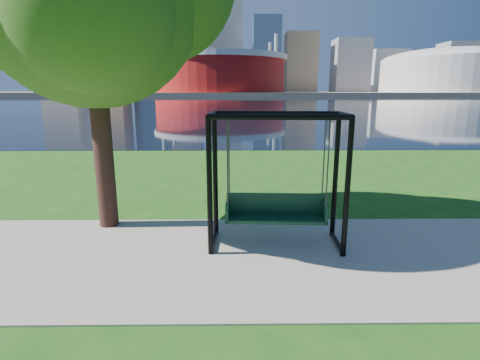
{
  "coord_description": "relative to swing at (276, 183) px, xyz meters",
  "views": [
    {
      "loc": [
        -0.17,
        -6.74,
        2.95
      ],
      "look_at": [
        -0.09,
        0.0,
        1.33
      ],
      "focal_mm": 28.0,
      "sensor_mm": 36.0,
      "label": 1
    }
  ],
  "objects": [
    {
      "name": "skyline",
      "position": [
        -4.87,
        319.29,
        34.65
      ],
      "size": [
        392.0,
        66.0,
        96.5
      ],
      "color": "gray",
      "rests_on": "far_bank"
    },
    {
      "name": "stadium",
      "position": [
        -10.6,
        234.9,
        12.99
      ],
      "size": [
        83.0,
        83.0,
        32.0
      ],
      "color": "maroon",
      "rests_on": "far_bank"
    },
    {
      "name": "path",
      "position": [
        -0.6,
        -0.6,
        -1.23
      ],
      "size": [
        120.0,
        4.0,
        0.03
      ],
      "primitive_type": "cube",
      "color": "#9E937F",
      "rests_on": "ground"
    },
    {
      "name": "far_bank",
      "position": [
        -0.6,
        305.9,
        -0.24
      ],
      "size": [
        900.0,
        228.0,
        2.0
      ],
      "primitive_type": "cube",
      "color": "#937F60",
      "rests_on": "ground"
    },
    {
      "name": "ground",
      "position": [
        -0.6,
        -0.1,
        -1.24
      ],
      "size": [
        900.0,
        900.0,
        0.0
      ],
      "primitive_type": "plane",
      "color": "#1E5114",
      "rests_on": "ground"
    },
    {
      "name": "river",
      "position": [
        -0.6,
        101.9,
        -1.23
      ],
      "size": [
        900.0,
        180.0,
        0.02
      ],
      "primitive_type": "cube",
      "color": "black",
      "rests_on": "ground"
    },
    {
      "name": "swing",
      "position": [
        0.0,
        0.0,
        0.0
      ],
      "size": [
        2.56,
        1.21,
        2.57
      ],
      "rotation": [
        0.0,
        0.0,
        -0.05
      ],
      "color": "black",
      "rests_on": "ground"
    },
    {
      "name": "arena",
      "position": [
        134.4,
        234.9,
        14.63
      ],
      "size": [
        84.0,
        84.0,
        26.56
      ],
      "color": "beige",
      "rests_on": "far_bank"
    }
  ]
}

